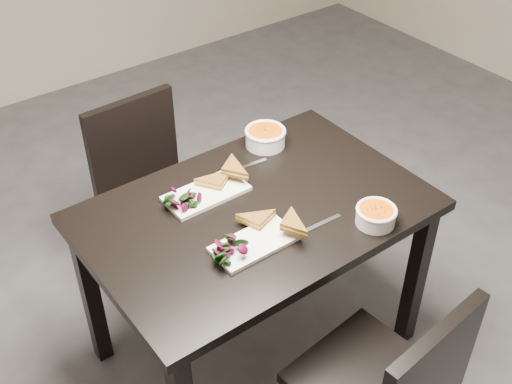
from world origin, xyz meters
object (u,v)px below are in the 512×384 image
(table, at_px, (256,229))
(chair_far, at_px, (150,183))
(plate_near, at_px, (254,243))
(soup_bowl_near, at_px, (376,215))
(soup_bowl_far, at_px, (265,136))
(plate_far, at_px, (206,193))

(table, distance_m, chair_far, 0.70)
(plate_near, bearing_deg, chair_far, 87.10)
(table, distance_m, plate_near, 0.22)
(table, xyz_separation_m, chair_far, (-0.08, 0.68, -0.17))
(soup_bowl_near, bearing_deg, soup_bowl_far, 90.92)
(soup_bowl_far, bearing_deg, chair_far, 132.33)
(soup_bowl_near, height_order, plate_far, soup_bowl_near)
(table, bearing_deg, plate_near, -128.39)
(soup_bowl_near, xyz_separation_m, plate_far, (-0.38, 0.48, -0.03))
(chair_far, height_order, soup_bowl_near, chair_far)
(soup_bowl_near, bearing_deg, chair_far, 109.84)
(plate_near, bearing_deg, table, 51.61)
(table, distance_m, soup_bowl_near, 0.44)
(soup_bowl_near, relative_size, plate_far, 0.47)
(plate_far, relative_size, soup_bowl_far, 1.84)
(table, distance_m, soup_bowl_far, 0.42)
(plate_far, xyz_separation_m, soup_bowl_far, (0.37, 0.13, 0.03))
(plate_near, relative_size, plate_far, 0.94)
(table, height_order, soup_bowl_far, soup_bowl_far)
(plate_near, distance_m, soup_bowl_near, 0.43)
(chair_far, xyz_separation_m, plate_near, (-0.04, -0.83, 0.27))
(plate_near, xyz_separation_m, plate_far, (0.02, 0.32, 0.00))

